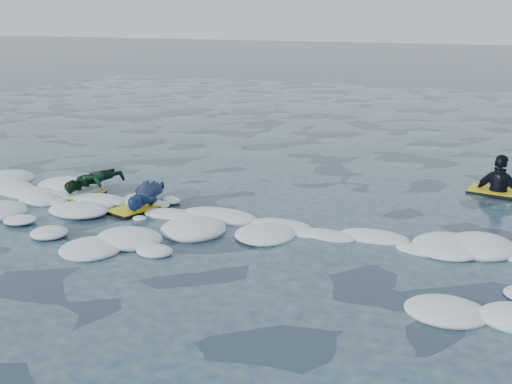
% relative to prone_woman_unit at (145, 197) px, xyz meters
% --- Properties ---
extents(ground, '(120.00, 120.00, 0.00)m').
position_rel_prone_woman_unit_xyz_m(ground, '(1.16, -1.58, -0.19)').
color(ground, '#152134').
rests_on(ground, ground).
extents(foam_band, '(12.00, 3.10, 0.30)m').
position_rel_prone_woman_unit_xyz_m(foam_band, '(1.16, -0.55, -0.19)').
color(foam_band, white).
rests_on(foam_band, ground).
extents(prone_woman_unit, '(0.94, 1.55, 0.37)m').
position_rel_prone_woman_unit_xyz_m(prone_woman_unit, '(0.00, 0.00, 0.00)').
color(prone_woman_unit, black).
rests_on(prone_woman_unit, ground).
extents(prone_child_unit, '(0.91, 1.24, 0.44)m').
position_rel_prone_woman_unit_xyz_m(prone_child_unit, '(-1.24, 0.27, 0.03)').
color(prone_child_unit, black).
rests_on(prone_child_unit, ground).
extents(waiting_rider_unit, '(1.14, 0.75, 1.59)m').
position_rel_prone_woman_unit_xyz_m(waiting_rider_unit, '(5.52, 3.16, -0.23)').
color(waiting_rider_unit, black).
rests_on(waiting_rider_unit, ground).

